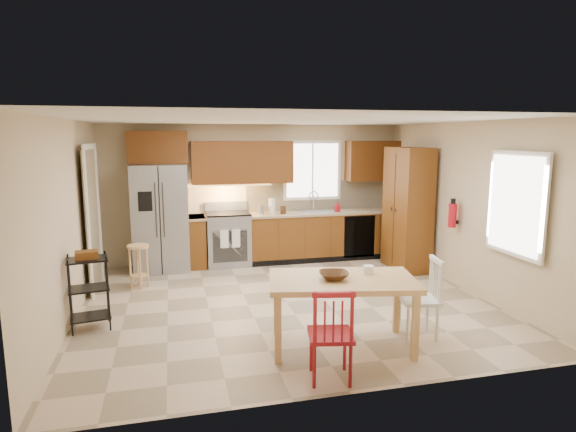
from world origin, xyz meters
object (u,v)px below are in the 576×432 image
at_px(pantry, 407,209).
at_px(chair_red, 330,333).
at_px(soap_bottle, 337,207).
at_px(utility_cart, 89,292).
at_px(chair_white, 419,298).
at_px(range_stove, 228,240).
at_px(table_bowl, 334,279).
at_px(table_jar, 368,272).
at_px(dining_table, 342,313).
at_px(fire_extinguisher, 452,215).
at_px(bar_stool, 139,266).
at_px(refrigerator, 161,218).

xyz_separation_m(pantry, chair_red, (-2.53, -3.38, -0.59)).
height_order(soap_bottle, utility_cart, soap_bottle).
bearing_deg(chair_white, soap_bottle, 6.94).
height_order(range_stove, chair_white, same).
height_order(table_bowl, table_jar, table_jar).
relative_size(dining_table, chair_red, 1.70).
height_order(range_stove, fire_extinguisher, fire_extinguisher).
bearing_deg(fire_extinguisher, range_stove, 147.38).
distance_m(fire_extinguisher, chair_red, 3.65).
bearing_deg(range_stove, chair_white, -64.47).
relative_size(pantry, table_jar, 15.68).
xyz_separation_m(range_stove, dining_table, (0.80, -3.72, -0.08)).
height_order(range_stove, dining_table, range_stove).
bearing_deg(pantry, utility_cart, -162.57).
bearing_deg(bar_stool, utility_cart, -106.94).
distance_m(range_stove, chair_white, 4.07).
relative_size(chair_white, table_jar, 6.86).
xyz_separation_m(chair_red, utility_cart, (-2.40, 1.84, -0.01)).
bearing_deg(soap_bottle, refrigerator, 179.55).
bearing_deg(fire_extinguisher, table_bowl, -145.75).
height_order(chair_white, table_bowl, chair_white).
xyz_separation_m(chair_red, table_bowl, (0.25, 0.65, 0.31)).
distance_m(pantry, table_jar, 3.22).
bearing_deg(table_jar, dining_table, -164.05).
distance_m(soap_bottle, dining_table, 3.89).
bearing_deg(table_bowl, soap_bottle, 69.98).
xyz_separation_m(pantry, chair_white, (-1.23, -2.68, -0.59)).
xyz_separation_m(pantry, table_jar, (-1.83, -2.64, -0.25)).
xyz_separation_m(dining_table, bar_stool, (-2.28, 2.70, -0.05)).
xyz_separation_m(refrigerator, bar_stool, (-0.33, -0.96, -0.58)).
bearing_deg(dining_table, bar_stool, 141.56).
distance_m(soap_bottle, pantry, 1.31).
xyz_separation_m(dining_table, utility_cart, (-2.75, 1.19, 0.07)).
bearing_deg(utility_cart, table_bowl, -34.01).
relative_size(soap_bottle, bar_stool, 0.29).
bearing_deg(soap_bottle, bar_stool, -165.04).
xyz_separation_m(fire_extinguisher, table_bowl, (-2.47, -1.68, -0.33)).
relative_size(fire_extinguisher, dining_table, 0.23).
height_order(pantry, chair_red, pantry).
distance_m(fire_extinguisher, chair_white, 2.26).
bearing_deg(table_jar, utility_cart, 160.61).
bearing_deg(dining_table, soap_bottle, 82.70).
height_order(range_stove, pantry, pantry).
bearing_deg(table_jar, fire_extinguisher, 37.95).
distance_m(refrigerator, pantry, 4.23).
xyz_separation_m(range_stove, chair_red, (0.45, -4.37, -0.00)).
distance_m(table_jar, utility_cart, 3.30).
height_order(range_stove, soap_bottle, soap_bottle).
distance_m(range_stove, utility_cart, 3.20).
bearing_deg(range_stove, table_bowl, -79.26).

